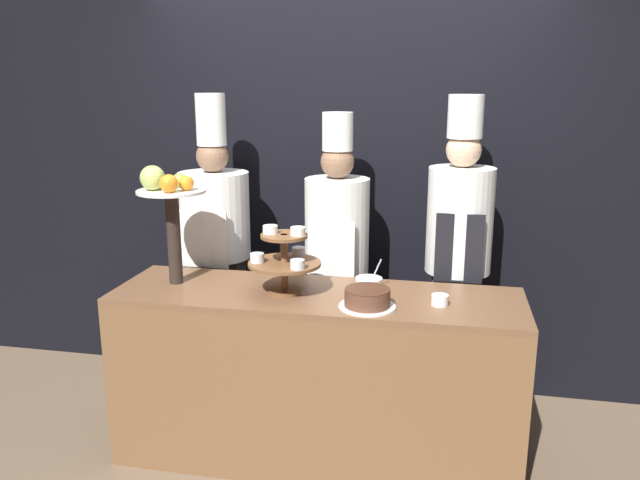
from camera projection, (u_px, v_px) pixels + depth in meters
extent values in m
cube|color=black|center=(347.00, 171.00, 3.90)|extent=(10.00, 0.06, 2.80)
cube|color=brown|center=(316.00, 380.00, 3.23)|extent=(2.05, 0.60, 0.88)
cube|color=brown|center=(316.00, 297.00, 3.12)|extent=(2.05, 0.60, 0.03)
cylinder|color=brown|center=(285.00, 291.00, 3.12)|extent=(0.16, 0.16, 0.02)
cylinder|color=brown|center=(284.00, 264.00, 3.08)|extent=(0.04, 0.04, 0.30)
cylinder|color=brown|center=(284.00, 264.00, 3.08)|extent=(0.36, 0.36, 0.02)
cylinder|color=brown|center=(284.00, 236.00, 3.05)|extent=(0.23, 0.23, 0.02)
cylinder|color=silver|center=(297.00, 264.00, 2.96)|extent=(0.07, 0.07, 0.04)
cylinder|color=red|center=(297.00, 266.00, 2.96)|extent=(0.06, 0.06, 0.03)
cylinder|color=silver|center=(298.00, 252.00, 3.19)|extent=(0.07, 0.07, 0.04)
cylinder|color=green|center=(299.00, 253.00, 3.19)|extent=(0.06, 0.06, 0.03)
cylinder|color=silver|center=(257.00, 258.00, 3.07)|extent=(0.07, 0.07, 0.04)
cylinder|color=beige|center=(257.00, 259.00, 3.07)|extent=(0.06, 0.06, 0.03)
cylinder|color=white|center=(298.00, 231.00, 3.02)|extent=(0.07, 0.07, 0.04)
cylinder|color=white|center=(270.00, 230.00, 3.06)|extent=(0.07, 0.07, 0.04)
cylinder|color=#2D231E|center=(174.00, 238.00, 3.22)|extent=(0.07, 0.07, 0.48)
cylinder|color=white|center=(171.00, 191.00, 3.16)|extent=(0.35, 0.35, 0.01)
sphere|color=orange|center=(186.00, 183.00, 3.13)|extent=(0.08, 0.08, 0.08)
sphere|color=#84B742|center=(180.00, 180.00, 3.23)|extent=(0.08, 0.08, 0.08)
sphere|color=red|center=(159.00, 181.00, 3.20)|extent=(0.08, 0.08, 0.08)
sphere|color=#ADC160|center=(153.00, 178.00, 3.13)|extent=(0.13, 0.13, 0.13)
sphere|color=orange|center=(169.00, 184.00, 3.06)|extent=(0.09, 0.09, 0.09)
cylinder|color=white|center=(367.00, 306.00, 2.92)|extent=(0.27, 0.27, 0.01)
cylinder|color=brown|center=(367.00, 298.00, 2.91)|extent=(0.21, 0.21, 0.08)
cylinder|color=#472819|center=(367.00, 289.00, 2.90)|extent=(0.21, 0.21, 0.01)
cylinder|color=white|center=(440.00, 300.00, 2.94)|extent=(0.08, 0.08, 0.05)
cylinder|color=white|center=(369.00, 283.00, 3.17)|extent=(0.14, 0.14, 0.06)
cylinder|color=#BCBCC1|center=(376.00, 270.00, 3.15)|extent=(0.05, 0.01, 0.11)
cube|color=#38332D|center=(219.00, 326.00, 3.90)|extent=(0.31, 0.17, 0.91)
cylinder|color=white|center=(215.00, 215.00, 3.73)|extent=(0.42, 0.42, 0.52)
cube|color=white|center=(203.00, 240.00, 3.57)|extent=(0.29, 0.01, 0.33)
sphere|color=#846047|center=(212.00, 156.00, 3.65)|extent=(0.19, 0.19, 0.19)
cylinder|color=white|center=(211.00, 120.00, 3.59)|extent=(0.17, 0.17, 0.30)
cube|color=#38332D|center=(336.00, 339.00, 3.77)|extent=(0.28, 0.15, 0.86)
cylinder|color=silver|center=(337.00, 226.00, 3.59)|extent=(0.37, 0.37, 0.55)
cube|color=white|center=(331.00, 252.00, 3.45)|extent=(0.26, 0.01, 0.35)
sphere|color=#846047|center=(337.00, 162.00, 3.51)|extent=(0.19, 0.19, 0.19)
cylinder|color=white|center=(338.00, 132.00, 3.46)|extent=(0.17, 0.17, 0.21)
cube|color=#38332D|center=(453.00, 345.00, 3.63)|extent=(0.27, 0.15, 0.90)
cylinder|color=silver|center=(460.00, 220.00, 3.45)|extent=(0.36, 0.36, 0.59)
cube|color=black|center=(459.00, 249.00, 3.31)|extent=(0.25, 0.01, 0.38)
sphere|color=#DBB28E|center=(464.00, 150.00, 3.35)|extent=(0.19, 0.19, 0.19)
cylinder|color=white|center=(466.00, 116.00, 3.31)|extent=(0.19, 0.19, 0.23)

